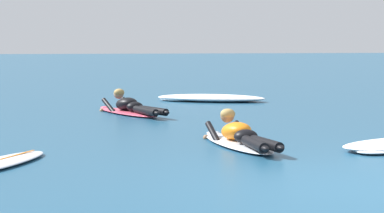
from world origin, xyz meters
name	(u,v)px	position (x,y,z in m)	size (l,w,h in m)	color
ground_plane	(207,106)	(0.00, 10.00, 0.00)	(120.00, 120.00, 0.00)	navy
surfer_near	(239,137)	(-0.79, 3.31, 0.13)	(0.87, 2.67, 0.54)	silver
surfer_far	(130,108)	(-1.91, 8.20, 0.13)	(1.37, 2.63, 0.55)	#E54C66
whitewater_mid_right	(211,98)	(0.31, 11.14, 0.08)	(2.85, 2.00, 0.17)	white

